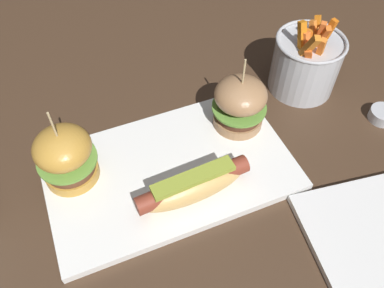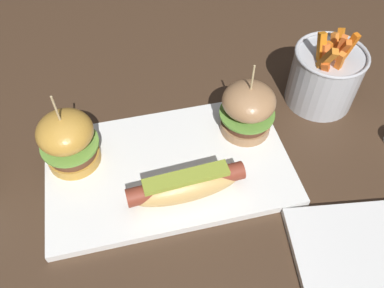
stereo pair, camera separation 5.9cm
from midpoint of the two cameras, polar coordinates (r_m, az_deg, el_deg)
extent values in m
plane|color=#422D1E|center=(0.62, -5.92, -4.31)|extent=(3.00, 3.00, 0.00)
cube|color=white|center=(0.62, -5.98, -3.94)|extent=(0.38, 0.23, 0.01)
ellipsoid|color=tan|center=(0.57, -2.81, -6.36)|extent=(0.17, 0.06, 0.04)
cylinder|color=brown|center=(0.56, -2.83, -6.06)|extent=(0.17, 0.04, 0.03)
cube|color=olive|center=(0.55, -2.89, -5.13)|extent=(0.12, 0.03, 0.01)
cylinder|color=#C28C36|center=(0.63, -19.67, -3.96)|extent=(0.08, 0.08, 0.02)
cylinder|color=brown|center=(0.62, -20.12, -2.97)|extent=(0.08, 0.08, 0.02)
cylinder|color=#6B9E3D|center=(0.61, -20.42, -2.32)|extent=(0.09, 0.09, 0.00)
ellipsoid|color=#C28C36|center=(0.59, -21.17, -0.68)|extent=(0.08, 0.08, 0.05)
cylinder|color=tan|center=(0.56, -22.36, 1.94)|extent=(0.00, 0.00, 0.06)
cylinder|color=#A0754E|center=(0.66, 4.17, 3.55)|extent=(0.08, 0.08, 0.02)
cylinder|color=#502D1D|center=(0.65, 4.25, 4.60)|extent=(0.08, 0.08, 0.02)
cylinder|color=#609338|center=(0.64, 4.31, 5.25)|extent=(0.09, 0.09, 0.00)
ellipsoid|color=#A0754E|center=(0.62, 4.46, 6.99)|extent=(0.08, 0.08, 0.05)
cylinder|color=tan|center=(0.60, 4.70, 9.78)|extent=(0.00, 0.00, 0.06)
cylinder|color=#B7BABF|center=(0.74, 13.96, 10.95)|extent=(0.12, 0.12, 0.10)
torus|color=#B7BABF|center=(0.71, 14.79, 14.20)|extent=(0.12, 0.12, 0.01)
cube|color=#CF6719|center=(0.71, 14.67, 13.74)|extent=(0.04, 0.02, 0.07)
cube|color=orange|center=(0.72, 15.49, 14.39)|extent=(0.02, 0.05, 0.08)
cube|color=#D05F1E|center=(0.71, 15.21, 14.04)|extent=(0.01, 0.05, 0.09)
cube|color=orange|center=(0.69, 15.68, 12.30)|extent=(0.02, 0.03, 0.07)
cube|color=orange|center=(0.70, 13.72, 12.85)|extent=(0.02, 0.03, 0.07)
cube|color=orange|center=(0.71, 14.96, 13.95)|extent=(0.01, 0.04, 0.08)
cube|color=orange|center=(0.70, 15.32, 13.86)|extent=(0.02, 0.03, 0.09)
cube|color=orange|center=(0.69, 14.30, 11.67)|extent=(0.04, 0.02, 0.06)
cube|color=orange|center=(0.68, 13.56, 12.71)|extent=(0.02, 0.05, 0.09)
cube|color=orange|center=(0.72, 14.46, 13.64)|extent=(0.04, 0.03, 0.07)
cube|color=orange|center=(0.69, 13.38, 13.52)|extent=(0.02, 0.04, 0.09)
cube|color=orange|center=(0.70, 16.07, 13.88)|extent=(0.03, 0.02, 0.09)
cylinder|color=#B7BABF|center=(0.75, 24.10, 3.76)|extent=(0.05, 0.05, 0.02)
cylinder|color=beige|center=(0.75, 24.24, 4.06)|extent=(0.04, 0.04, 0.00)
camera|label=1|loc=(0.03, -92.87, -3.56)|focal=36.58mm
camera|label=2|loc=(0.03, 87.13, 3.56)|focal=36.58mm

